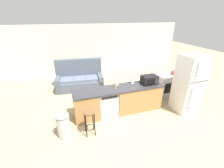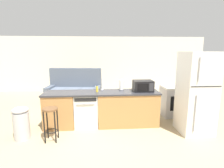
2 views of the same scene
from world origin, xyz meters
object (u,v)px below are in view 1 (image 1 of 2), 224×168
kettle (173,73)px  bar_stool (89,118)px  paper_towel_roll (132,80)px  dishwasher (107,103)px  trash_bin (63,125)px  refrigerator (188,84)px  microwave (149,80)px  couch (80,79)px  stove_range (165,85)px  soap_bottle (115,86)px

kettle → bar_stool: bearing=-161.5°
paper_towel_roll → dishwasher: bearing=-169.7°
trash_bin → refrigerator: bearing=0.9°
microwave → kettle: bearing=18.1°
kettle → bar_stool: 3.70m
couch → refrigerator: bearing=-41.7°
bar_stool → couch: couch is taller
dishwasher → paper_towel_roll: size_ratio=2.98×
paper_towel_roll → trash_bin: paper_towel_roll is taller
dishwasher → refrigerator: refrigerator is taller
paper_towel_roll → trash_bin: (-2.31, -0.78, -0.66)m
refrigerator → bar_stool: refrigerator is taller
stove_range → microwave: size_ratio=1.80×
stove_range → microwave: (-1.13, -0.55, 0.59)m
paper_towel_roll → kettle: bearing=7.8°
dishwasher → microwave: 1.59m
refrigerator → microwave: bearing=154.2°
refrigerator → bar_stool: 3.35m
microwave → soap_bottle: size_ratio=2.84×
stove_range → kettle: (0.17, -0.13, 0.53)m
refrigerator → couch: size_ratio=0.92×
bar_stool → trash_bin: same height
paper_towel_roll → soap_bottle: 0.67m
microwave → soap_bottle: microwave is taller
dishwasher → trash_bin: bearing=-156.1°
stove_range → bar_stool: bearing=-158.7°
paper_towel_roll → kettle: (1.84, 0.25, -0.05)m
bar_stool → trash_bin: 0.70m
dishwasher → trash_bin: 1.52m
dishwasher → soap_bottle: (0.28, 0.01, 0.55)m
stove_range → paper_towel_roll: (-1.67, -0.38, 0.59)m
refrigerator → dishwasher: bearing=168.1°
paper_towel_roll → soap_bottle: (-0.65, -0.16, -0.07)m
trash_bin → paper_towel_roll: bearing=18.7°
dishwasher → stove_range: size_ratio=0.93×
microwave → soap_bottle: 1.19m
refrigerator → microwave: 1.26m
microwave → couch: bearing=131.9°
soap_bottle → microwave: bearing=-0.7°
refrigerator → couch: refrigerator is taller
dishwasher → bar_stool: dishwasher is taller
dishwasher → kettle: kettle is taller
kettle → trash_bin: bearing=-166.0°
refrigerator → paper_towel_roll: (-1.67, 0.72, 0.08)m
trash_bin → stove_range: bearing=16.2°
microwave → trash_bin: 2.99m
refrigerator → trash_bin: size_ratio=2.59×
bar_stool → kettle: bearing=18.5°
soap_bottle → kettle: (2.49, 0.41, 0.01)m
refrigerator → couch: (-3.20, 2.86, -0.57)m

